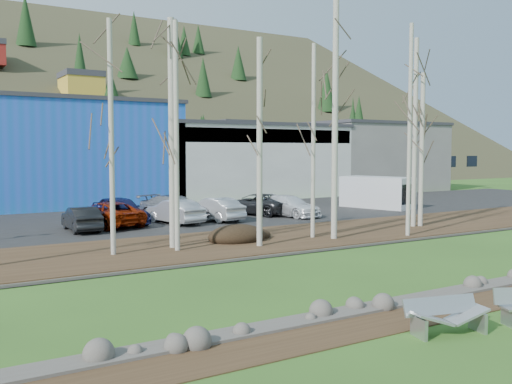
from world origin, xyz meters
TOP-DOWN VIEW (x-y plane):
  - dirt_strip at (0.00, 2.10)m, footprint 80.00×1.80m
  - near_bank_rocks at (0.00, 3.10)m, footprint 80.00×0.80m
  - river at (0.00, 7.20)m, footprint 80.00×8.00m
  - far_bank_rocks at (0.00, 11.30)m, footprint 80.00×0.80m
  - far_bank at (0.00, 14.50)m, footprint 80.00×7.00m
  - parking_lot at (0.00, 25.00)m, footprint 80.00×14.00m
  - building_blue at (-6.00, 39.00)m, footprint 20.40×12.24m
  - building_white at (12.00, 38.98)m, footprint 18.36×12.24m
  - building_grey at (28.00, 39.00)m, footprint 14.28×12.24m
  - hillside at (0.00, 84.00)m, footprint 160.00×72.00m
  - bench_damaged at (-3.95, 0.63)m, footprint 2.04×1.07m
  - dirt_mound at (-1.78, 14.54)m, footprint 2.87×2.02m
  - birch_1 at (-7.76, 14.12)m, footprint 0.21×0.21m
  - birch_2 at (-5.03, 14.43)m, footprint 0.29×0.29m
  - birch_3 at (-5.17, 13.65)m, footprint 0.21×0.21m
  - birch_4 at (-1.62, 12.82)m, footprint 0.25×0.25m
  - birch_5 at (1.87, 13.58)m, footprint 0.20×0.20m
  - birch_6 at (6.24, 11.61)m, footprint 0.20×0.20m
  - birch_7 at (2.52, 12.76)m, footprint 0.29×0.29m
  - birch_8 at (9.48, 13.79)m, footprint 0.26×0.26m
  - birch_9 at (9.04, 13.89)m, footprint 0.26×0.26m
  - car_1 at (-7.11, 21.63)m, footprint 1.45×3.91m
  - car_2 at (-5.46, 22.64)m, footprint 3.39×5.38m
  - car_3 at (-1.02, 23.46)m, footprint 3.84×5.50m
  - car_4 at (-4.56, 23.19)m, footprint 2.47×4.91m
  - car_5 at (0.87, 21.95)m, footprint 2.16×4.41m
  - car_6 at (4.72, 23.55)m, footprint 3.95×5.45m
  - car_7 at (5.96, 21.53)m, footprint 2.76×4.88m
  - car_8 at (-1.71, 21.95)m, footprint 2.16×4.41m
  - van_white at (14.64, 22.43)m, footprint 3.46×5.58m

SIDE VIEW (x-z plane):
  - near_bank_rocks at x=0.00m, z-range -0.25..0.25m
  - river at x=0.00m, z-range -0.45..0.45m
  - far_bank_rocks at x=0.00m, z-range -0.23..0.23m
  - dirt_strip at x=0.00m, z-range 0.00..0.03m
  - parking_lot at x=0.00m, z-range 0.00..0.14m
  - far_bank at x=0.00m, z-range 0.00..0.15m
  - dirt_mound at x=-1.78m, z-range 0.15..0.71m
  - bench_damaged at x=-3.95m, z-range 0.00..0.87m
  - car_1 at x=-7.11m, z-range 0.14..1.42m
  - car_7 at x=5.96m, z-range 0.14..1.47m
  - car_6 at x=4.72m, z-range 0.14..1.52m
  - car_2 at x=-5.46m, z-range 0.14..1.52m
  - car_5 at x=0.87m, z-range 0.14..1.53m
  - car_8 at x=-1.71m, z-range 0.14..1.53m
  - car_3 at x=-1.02m, z-range 0.14..1.62m
  - car_4 at x=-4.56m, z-range 0.14..1.74m
  - van_white at x=14.64m, z-range 0.14..2.41m
  - building_white at x=12.00m, z-range 0.01..6.81m
  - building_grey at x=28.00m, z-range 0.01..7.31m
  - building_blue at x=-6.00m, z-range 0.01..8.31m
  - birch_8 at x=9.48m, z-range 0.15..8.57m
  - birch_4 at x=-1.62m, z-range 0.15..9.19m
  - birch_5 at x=1.87m, z-range 0.15..9.39m
  - birch_1 at x=-7.76m, z-range 0.15..9.52m
  - birch_3 at x=-5.17m, z-range 0.15..9.66m
  - birch_2 at x=-5.03m, z-range 0.15..9.93m
  - birch_9 at x=9.04m, z-range 0.15..10.42m
  - birch_6 at x=6.24m, z-range 0.15..10.46m
  - birch_7 at x=2.52m, z-range 0.15..11.98m
  - hillside at x=0.00m, z-range 0.00..35.00m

